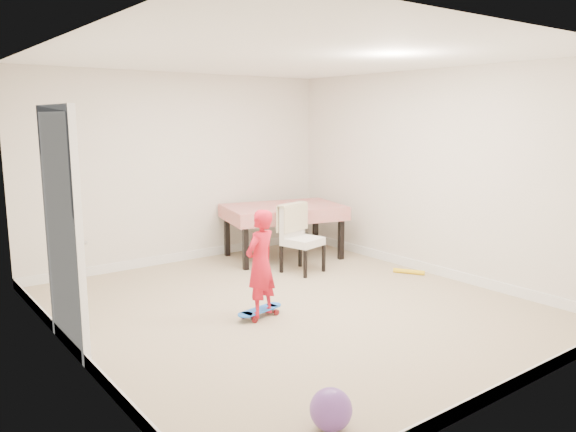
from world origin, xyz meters
TOP-DOWN VIEW (x-y plane):
  - ground at (0.00, 0.00)m, footprint 5.00×5.00m
  - ceiling at (0.00, 0.00)m, footprint 4.50×5.00m
  - wall_back at (0.00, 2.48)m, footprint 4.50×0.04m
  - wall_front at (0.00, -2.48)m, footprint 4.50×0.04m
  - wall_left at (-2.23, 0.00)m, footprint 0.04×5.00m
  - wall_right at (2.23, 0.00)m, footprint 0.04×5.00m
  - door at (-2.22, 0.30)m, footprint 0.11×0.94m
  - baseboard_back at (0.00, 2.49)m, footprint 4.50×0.02m
  - baseboard_front at (0.00, -2.49)m, footprint 4.50×0.02m
  - baseboard_left at (-2.24, 0.00)m, footprint 0.02×5.00m
  - baseboard_right at (2.24, 0.00)m, footprint 0.02×5.00m
  - dining_table at (1.21, 1.78)m, footprint 1.82×1.38m
  - dining_chair at (0.94, 1.00)m, footprint 0.61×0.67m
  - skateboard at (-0.45, -0.05)m, footprint 0.58×0.29m
  - child at (-0.47, -0.10)m, footprint 0.46×0.38m
  - balloon at (-1.26, -2.06)m, footprint 0.28×0.28m
  - foam_toy at (1.99, 0.10)m, footprint 0.26×0.37m

SIDE VIEW (x-z plane):
  - ground at x=0.00m, z-range 0.00..0.00m
  - foam_toy at x=1.99m, z-range 0.00..0.06m
  - skateboard at x=-0.45m, z-range 0.00..0.08m
  - baseboard_back at x=0.00m, z-range 0.00..0.12m
  - baseboard_front at x=0.00m, z-range 0.00..0.12m
  - baseboard_left at x=-2.24m, z-range 0.00..0.12m
  - baseboard_right at x=2.24m, z-range 0.00..0.12m
  - balloon at x=-1.26m, z-range 0.00..0.28m
  - dining_table at x=1.21m, z-range 0.00..0.76m
  - dining_chair at x=0.94m, z-range 0.00..0.89m
  - child at x=-0.47m, z-range 0.00..1.08m
  - door at x=-2.22m, z-range -0.03..2.08m
  - wall_back at x=0.00m, z-range 0.00..2.60m
  - wall_front at x=0.00m, z-range 0.00..2.60m
  - wall_left at x=-2.23m, z-range 0.00..2.60m
  - wall_right at x=2.23m, z-range 0.00..2.60m
  - ceiling at x=0.00m, z-range 2.56..2.60m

